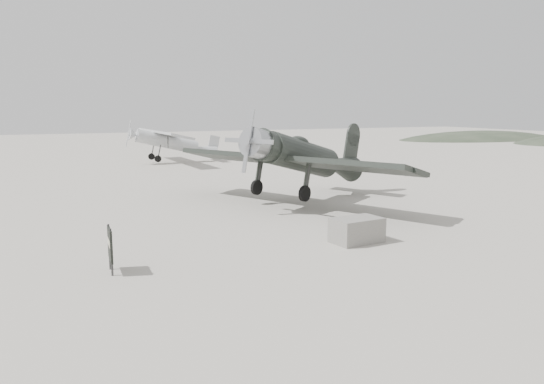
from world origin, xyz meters
The scene contains 6 objects.
ground centered at (0.00, 0.00, 0.00)m, with size 160.00×160.00×0.00m, color gray.
hill_northeast centered at (50.00, 40.00, 0.00)m, with size 32.00×16.00×5.20m, color #2C3728.
lowwing_monoplane centered at (3.57, 5.47, 2.12)m, with size 9.51×12.02×4.01m.
highwing_monoplane centered at (2.14, 25.96, 1.88)m, with size 7.52×10.57×3.01m.
equipment_block centered at (1.57, -2.00, 0.41)m, with size 1.66×1.03×0.83m, color slate.
sign_board centered at (-6.38, -2.00, 0.77)m, with size 0.11×0.89×1.29m.
Camera 1 is at (-8.14, -16.55, 4.48)m, focal length 35.00 mm.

